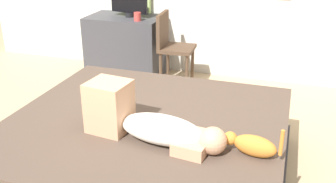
% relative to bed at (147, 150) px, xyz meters
% --- Properties ---
extents(ground_plane, '(16.00, 16.00, 0.00)m').
position_rel_bed_xyz_m(ground_plane, '(0.03, -0.03, -0.24)').
color(ground_plane, tan).
extents(bed, '(1.98, 1.87, 0.49)m').
position_rel_bed_xyz_m(bed, '(0.00, 0.00, 0.00)').
color(bed, '#38383D').
rests_on(bed, ground).
extents(person_lying, '(0.94, 0.36, 0.34)m').
position_rel_bed_xyz_m(person_lying, '(0.10, -0.23, 0.36)').
color(person_lying, silver).
rests_on(person_lying, bed).
extents(cat, '(0.35, 0.16, 0.21)m').
position_rel_bed_xyz_m(cat, '(0.76, -0.23, 0.32)').
color(cat, '#C67A2D').
rests_on(cat, bed).
extents(desk, '(0.90, 0.56, 0.74)m').
position_rel_bed_xyz_m(desk, '(-1.03, 2.00, 0.13)').
color(desk, '#38383D').
rests_on(desk, ground).
extents(tv_monitor, '(0.48, 0.10, 0.35)m').
position_rel_bed_xyz_m(tv_monitor, '(-0.97, 2.00, 0.68)').
color(tv_monitor, black).
rests_on(tv_monitor, desk).
extents(cup, '(0.08, 0.08, 0.10)m').
position_rel_bed_xyz_m(cup, '(-0.80, 1.84, 0.55)').
color(cup, '#B23D38').
rests_on(cup, desk).
extents(chair_by_desk, '(0.40, 0.40, 0.86)m').
position_rel_bed_xyz_m(chair_by_desk, '(-0.39, 1.81, 0.27)').
color(chair_by_desk, '#4C3828').
rests_on(chair_by_desk, ground).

